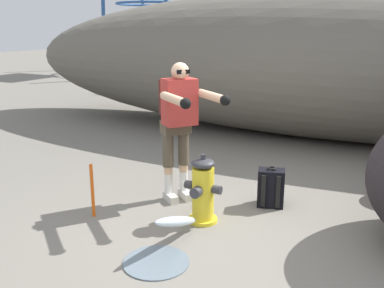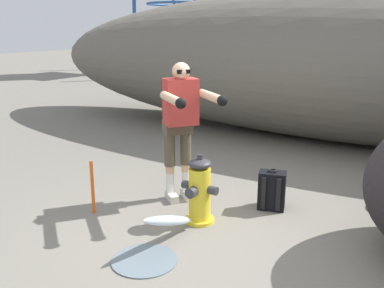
% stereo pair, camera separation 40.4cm
% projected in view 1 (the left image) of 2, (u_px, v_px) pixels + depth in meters
% --- Properties ---
extents(ground_plane, '(56.00, 56.00, 0.04)m').
position_uv_depth(ground_plane, '(218.00, 229.00, 4.49)').
color(ground_plane, slate).
extents(dirt_embankment, '(13.10, 3.20, 2.67)m').
position_uv_depth(dirt_embankment, '(317.00, 65.00, 7.93)').
color(dirt_embankment, '#666056').
rests_on(dirt_embankment, ground_plane).
extents(fire_hydrant, '(0.41, 0.36, 0.75)m').
position_uv_depth(fire_hydrant, '(203.00, 191.00, 4.53)').
color(fire_hydrant, yellow).
rests_on(fire_hydrant, ground_plane).
extents(hydrant_water_jet, '(0.59, 1.10, 0.43)m').
position_uv_depth(hydrant_water_jet, '(171.00, 234.00, 4.00)').
color(hydrant_water_jet, silver).
rests_on(hydrant_water_jet, ground_plane).
extents(utility_worker, '(1.00, 0.90, 1.64)m').
position_uv_depth(utility_worker, '(179.00, 115.00, 4.88)').
color(utility_worker, beige).
rests_on(utility_worker, ground_plane).
extents(spare_backpack, '(0.35, 0.34, 0.47)m').
position_uv_depth(spare_backpack, '(271.00, 188.00, 4.98)').
color(spare_backpack, black).
rests_on(spare_backpack, ground_plane).
extents(survey_stake, '(0.04, 0.04, 0.60)m').
position_uv_depth(survey_stake, '(92.00, 191.00, 4.67)').
color(survey_stake, '#E55914').
rests_on(survey_stake, ground_plane).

